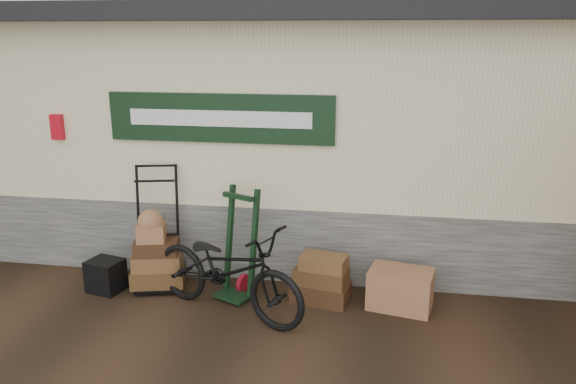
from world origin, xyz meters
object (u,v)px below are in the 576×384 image
object	(u,v)px
bicycle	(227,265)
wicker_hamper	(400,289)
black_trunk	(106,275)
suitcase_stack	(321,278)
green_barrow	(239,244)
porter_trolley	(157,226)

from	to	relation	value
bicycle	wicker_hamper	bearing A→B (deg)	-53.20
black_trunk	bicycle	size ratio (longest dim) A/B	0.20
bicycle	suitcase_stack	bearing A→B (deg)	-41.26
wicker_hamper	black_trunk	size ratio (longest dim) A/B	1.78
suitcase_stack	bicycle	world-z (taller)	bicycle
green_barrow	suitcase_stack	xyz separation A→B (m)	(0.92, 0.01, -0.35)
green_barrow	porter_trolley	bearing A→B (deg)	-163.43
black_trunk	porter_trolley	bearing A→B (deg)	27.43
black_trunk	bicycle	xyz separation A→B (m)	(1.54, -0.30, 0.37)
green_barrow	wicker_hamper	bearing A→B (deg)	24.72
porter_trolley	suitcase_stack	world-z (taller)	porter_trolley
suitcase_stack	wicker_hamper	bearing A→B (deg)	-0.93
porter_trolley	green_barrow	size ratio (longest dim) A/B	1.16
green_barrow	bicycle	size ratio (longest dim) A/B	0.65
porter_trolley	suitcase_stack	size ratio (longest dim) A/B	2.34
wicker_hamper	suitcase_stack	bearing A→B (deg)	179.07
porter_trolley	green_barrow	bearing A→B (deg)	-22.36
suitcase_stack	wicker_hamper	world-z (taller)	suitcase_stack
green_barrow	suitcase_stack	size ratio (longest dim) A/B	2.02
black_trunk	suitcase_stack	bearing A→B (deg)	3.30
suitcase_stack	wicker_hamper	xyz separation A→B (m)	(0.86, -0.01, -0.06)
black_trunk	bicycle	world-z (taller)	bicycle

